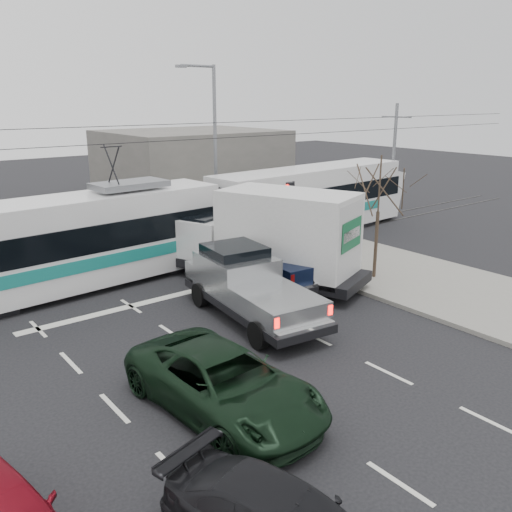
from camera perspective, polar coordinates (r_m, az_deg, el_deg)
ground at (r=16.46m, az=1.66°, el=-10.03°), size 120.00×120.00×0.00m
sidewalk_right at (r=22.82m, az=19.37°, el=-3.11°), size 6.00×60.00×0.15m
rails at (r=24.43m, az=-13.48°, el=-1.51°), size 60.00×1.60×0.03m
building_right at (r=41.60m, az=-6.82°, el=9.56°), size 12.00×10.00×5.00m
bare_tree at (r=22.23m, az=12.86°, el=6.82°), size 2.40×2.40×5.00m
traffic_signal at (r=24.33m, az=3.70°, el=5.47°), size 0.44×0.44×3.60m
street_lamp_near at (r=30.45m, az=-4.62°, el=12.13°), size 2.38×0.25×9.00m
catenary at (r=23.57m, az=-14.10°, el=7.48°), size 60.00×0.20×7.00m
tram at (r=25.51m, az=-4.83°, el=4.11°), size 26.85×4.68×5.45m
silver_pickup at (r=18.62m, az=-1.00°, el=-2.95°), size 2.94×6.63×2.33m
box_truck at (r=21.66m, az=1.80°, el=1.86°), size 5.22×8.12×3.84m
navy_pickup at (r=21.92m, az=1.20°, el=0.06°), size 2.61×5.78×2.36m
green_car at (r=13.27m, az=-3.43°, el=-13.16°), size 2.96×5.75×1.55m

